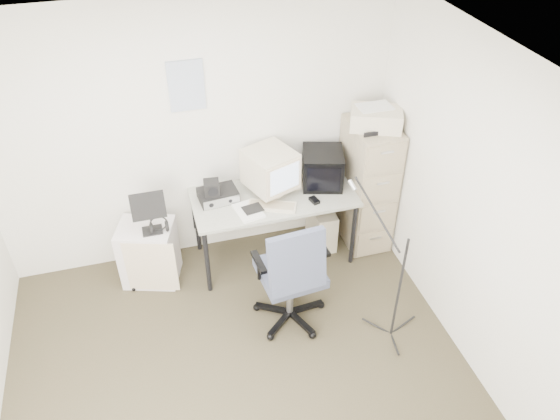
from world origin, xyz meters
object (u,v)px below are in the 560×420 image
object	(u,v)px
office_chair	(290,270)
filing_cabinet	(367,185)
side_cart	(149,253)
desk	(274,226)

from	to	relation	value
office_chair	filing_cabinet	bearing A→B (deg)	34.43
filing_cabinet	office_chair	bearing A→B (deg)	-140.52
office_chair	side_cart	bearing A→B (deg)	137.74
filing_cabinet	side_cart	bearing A→B (deg)	-179.74
filing_cabinet	desk	size ratio (longest dim) A/B	0.87
desk	office_chair	world-z (taller)	office_chair
filing_cabinet	side_cart	distance (m)	2.17
filing_cabinet	office_chair	world-z (taller)	filing_cabinet
filing_cabinet	desk	distance (m)	0.99
filing_cabinet	desk	bearing A→B (deg)	-178.19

